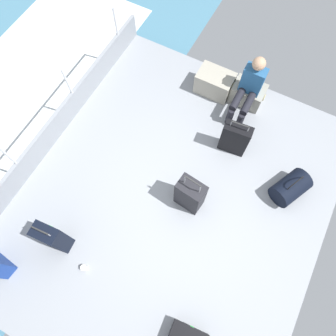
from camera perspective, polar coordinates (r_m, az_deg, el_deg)
ground_plane at (r=4.75m, az=0.81°, el=-5.91°), size 4.40×5.20×0.06m
gunwale_port at (r=5.25m, az=-20.75°, el=6.00°), size 0.06×5.20×0.45m
railing_port at (r=4.81m, az=-22.94°, el=9.15°), size 0.04×4.20×1.02m
cargo_crate_0 at (r=5.54m, az=8.56°, el=15.21°), size 0.64×0.40×0.41m
cargo_crate_1 at (r=5.54m, az=14.42°, el=13.06°), size 0.57×0.38×0.35m
passenger_seated at (r=5.15m, az=14.63°, el=14.07°), size 0.34×0.66×1.05m
suitcase_0 at (r=4.87m, az=12.14°, el=5.30°), size 0.44×0.22×0.75m
suitcase_1 at (r=4.49m, az=-20.37°, el=-11.87°), size 0.36×0.24×0.83m
suitcase_2 at (r=4.40m, az=4.07°, el=-4.90°), size 0.42×0.29×0.89m
duffel_bag at (r=4.93m, az=21.53°, el=-3.38°), size 0.56×0.64×0.52m
paper_cup at (r=4.63m, az=-15.17°, el=-17.28°), size 0.08×0.08×0.10m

